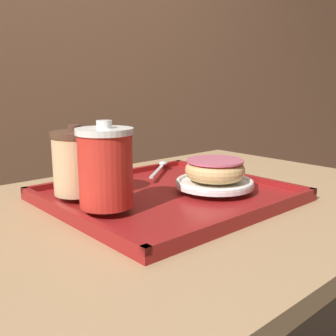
# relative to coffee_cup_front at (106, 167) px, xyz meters

# --- Properties ---
(cafe_table) EXTENTS (1.02, 0.70, 0.73)m
(cafe_table) POSITION_rel_coffee_cup_front_xyz_m (0.17, 0.00, -0.24)
(cafe_table) COLOR tan
(cafe_table) RESTS_ON ground_plane
(serving_tray) EXTENTS (0.43, 0.39, 0.02)m
(serving_tray) POSITION_rel_coffee_cup_front_xyz_m (0.15, 0.02, -0.08)
(serving_tray) COLOR maroon
(serving_tray) RESTS_ON cafe_table
(coffee_cup_front) EXTENTS (0.09, 0.09, 0.14)m
(coffee_cup_front) POSITION_rel_coffee_cup_front_xyz_m (0.00, 0.00, 0.00)
(coffee_cup_front) COLOR red
(coffee_cup_front) RESTS_ON serving_tray
(coffee_cup_rear) EXTENTS (0.09, 0.09, 0.13)m
(coffee_cup_rear) POSITION_rel_coffee_cup_front_xyz_m (0.00, 0.10, -0.01)
(coffee_cup_rear) COLOR #E0B784
(coffee_cup_rear) RESTS_ON serving_tray
(plate_with_chocolate_donut) EXTENTS (0.16, 0.16, 0.01)m
(plate_with_chocolate_donut) POSITION_rel_coffee_cup_front_xyz_m (0.23, -0.03, -0.06)
(plate_with_chocolate_donut) COLOR white
(plate_with_chocolate_donut) RESTS_ON serving_tray
(donut_chocolate_glazed) EXTENTS (0.12, 0.12, 0.04)m
(donut_chocolate_glazed) POSITION_rel_coffee_cup_front_xyz_m (0.23, -0.03, -0.03)
(donut_chocolate_glazed) COLOR #DBB270
(donut_chocolate_glazed) RESTS_ON plate_with_chocolate_donut
(spoon) EXTENTS (0.14, 0.11, 0.01)m
(spoon) POSITION_rel_coffee_cup_front_xyz_m (0.27, 0.17, -0.06)
(spoon) COLOR silver
(spoon) RESTS_ON serving_tray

